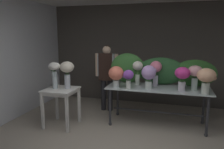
# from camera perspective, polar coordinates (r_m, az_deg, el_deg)

# --- Properties ---
(ground_plane) EXTENTS (7.24, 7.24, 0.00)m
(ground_plane) POSITION_cam_1_polar(r_m,az_deg,el_deg) (4.72, 5.89, -12.82)
(ground_plane) COLOR #9E9384
(wall_back) EXTENTS (5.38, 0.12, 2.65)m
(wall_back) POSITION_cam_1_polar(r_m,az_deg,el_deg) (5.99, 8.97, 5.16)
(wall_back) COLOR #4C4742
(wall_back) RESTS_ON ground
(wall_left) EXTENTS (0.12, 3.41, 2.65)m
(wall_left) POSITION_cam_1_polar(r_m,az_deg,el_deg) (5.52, -22.57, 4.06)
(wall_left) COLOR silver
(wall_left) RESTS_ON ground
(display_table_glass) EXTENTS (2.05, 0.81, 0.81)m
(display_table_glass) POSITION_cam_1_polar(r_m,az_deg,el_deg) (4.58, 11.81, -4.78)
(display_table_glass) COLOR silver
(display_table_glass) RESTS_ON ground
(side_table_white) EXTENTS (0.61, 0.63, 0.78)m
(side_table_white) POSITION_cam_1_polar(r_m,az_deg,el_deg) (4.56, -13.14, -5.03)
(side_table_white) COLOR white
(side_table_white) RESTS_ON ground
(florist) EXTENTS (0.57, 0.24, 1.60)m
(florist) POSITION_cam_1_polar(r_m,az_deg,el_deg) (5.29, -1.41, 0.93)
(florist) COLOR #232328
(florist) RESTS_ON ground
(foliage_backdrop) EXTENTS (2.21, 0.30, 0.65)m
(foliage_backdrop) POSITION_cam_1_polar(r_m,az_deg,el_deg) (4.77, 11.94, 1.02)
(foliage_backdrop) COLOR #387033
(foliage_backdrop) RESTS_ON display_table_glass
(vase_lilac_peonies) EXTENTS (0.29, 0.28, 0.47)m
(vase_lilac_peonies) POSITION_cam_1_polar(r_m,az_deg,el_deg) (4.31, 9.55, 0.06)
(vase_lilac_peonies) COLOR silver
(vase_lilac_peonies) RESTS_ON display_table_glass
(vase_peach_hydrangea) EXTENTS (0.34, 0.33, 0.47)m
(vase_peach_hydrangea) POSITION_cam_1_polar(r_m,az_deg,el_deg) (4.24, 23.36, -0.75)
(vase_peach_hydrangea) COLOR silver
(vase_peach_hydrangea) RESTS_ON display_table_glass
(vase_violet_roses) EXTENTS (0.22, 0.21, 0.37)m
(vase_violet_roses) POSITION_cam_1_polar(r_m,az_deg,el_deg) (4.30, 4.27, -0.61)
(vase_violet_roses) COLOR silver
(vase_violet_roses) RESTS_ON display_table_glass
(vase_rosy_tulips) EXTENTS (0.24, 0.24, 0.52)m
(vase_rosy_tulips) POSITION_cam_1_polar(r_m,az_deg,el_deg) (4.59, 11.33, 1.27)
(vase_rosy_tulips) COLOR silver
(vase_rosy_tulips) RESTS_ON display_table_glass
(vase_ivory_ranunculus) EXTENTS (0.21, 0.21, 0.51)m
(vase_ivory_ranunculus) POSITION_cam_1_polar(r_m,az_deg,el_deg) (4.64, 6.68, 1.41)
(vase_ivory_ranunculus) COLOR silver
(vase_ivory_ranunculus) RESTS_ON display_table_glass
(vase_magenta_dahlias) EXTENTS (0.29, 0.29, 0.46)m
(vase_magenta_dahlias) POSITION_cam_1_polar(r_m,az_deg,el_deg) (4.31, 17.85, -0.34)
(vase_magenta_dahlias) COLOR silver
(vase_magenta_dahlias) RESTS_ON display_table_glass
(vase_coral_freesia) EXTENTS (0.31, 0.31, 0.43)m
(vase_coral_freesia) POSITION_cam_1_polar(r_m,az_deg,el_deg) (4.40, 1.09, 0.01)
(vase_coral_freesia) COLOR silver
(vase_coral_freesia) RESTS_ON display_table_glass
(vase_sunset_lilies) EXTENTS (0.18, 0.18, 0.37)m
(vase_sunset_lilies) POSITION_cam_1_polar(r_m,az_deg,el_deg) (4.76, 1.04, 0.42)
(vase_sunset_lilies) COLOR silver
(vase_sunset_lilies) RESTS_ON display_table_glass
(vase_blush_stock) EXTENTS (0.28, 0.27, 0.48)m
(vase_blush_stock) POSITION_cam_1_polar(r_m,az_deg,el_deg) (4.47, 20.77, 0.14)
(vase_blush_stock) COLOR silver
(vase_blush_stock) RESTS_ON display_table_glass
(vase_white_roses_tall) EXTENTS (0.23, 0.23, 0.53)m
(vase_white_roses_tall) POSITION_cam_1_polar(r_m,az_deg,el_deg) (4.53, -14.75, 0.69)
(vase_white_roses_tall) COLOR silver
(vase_white_roses_tall) RESTS_ON side_table_white
(vase_cream_lisianthus_tall) EXTENTS (0.28, 0.28, 0.55)m
(vase_cream_lisianthus_tall) POSITION_cam_1_polar(r_m,az_deg,el_deg) (4.46, -11.57, 1.01)
(vase_cream_lisianthus_tall) COLOR silver
(vase_cream_lisianthus_tall) RESTS_ON side_table_white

